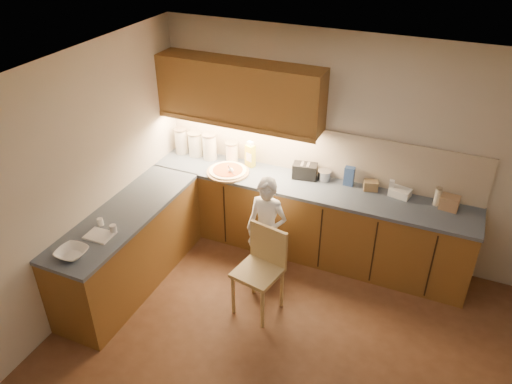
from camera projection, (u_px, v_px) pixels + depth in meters
room at (289, 214)px, 3.82m from camera, size 4.54×4.50×2.62m
l_counter at (248, 228)px, 5.74m from camera, size 3.77×2.62×0.92m
backsplash at (317, 152)px, 5.74m from camera, size 3.75×0.02×0.58m
upper_cabinets at (239, 92)px, 5.59m from camera, size 1.95×0.36×0.73m
pizza_on_board at (228, 171)px, 5.89m from camera, size 0.51×0.51×0.20m
child at (267, 230)px, 5.41m from camera, size 0.47×0.31×1.26m
wooden_chair at (262, 265)px, 5.05m from camera, size 0.50×0.50×0.95m
mixing_bowl at (72, 253)px, 4.56m from camera, size 0.28×0.28×0.07m
canister_a at (181, 141)px, 6.27m from camera, size 0.17×0.17×0.33m
canister_b at (195, 144)px, 6.21m from camera, size 0.18×0.18×0.31m
canister_c at (210, 146)px, 6.13m from camera, size 0.18×0.18×0.33m
canister_d at (232, 152)px, 6.09m from camera, size 0.16×0.16×0.25m
oil_jug at (250, 155)px, 5.97m from camera, size 0.13×0.11×0.33m
toaster at (305, 171)px, 5.76m from camera, size 0.30×0.20×0.18m
steel_pot at (324, 175)px, 5.73m from camera, size 0.16×0.16×0.12m
blue_box at (349, 176)px, 5.61m from camera, size 0.11×0.08×0.22m
card_box_a at (371, 185)px, 5.55m from camera, size 0.18×0.15×0.11m
white_bottle at (391, 187)px, 5.47m from camera, size 0.06×0.06×0.16m
flat_pack at (400, 192)px, 5.44m from camera, size 0.25×0.20×0.09m
tall_jar at (437, 196)px, 5.26m from camera, size 0.07×0.07×0.21m
card_box_b at (450, 203)px, 5.21m from camera, size 0.20×0.16×0.15m
dough_cloth at (99, 236)px, 4.83m from camera, size 0.26×0.21×0.02m
spice_jar_a at (100, 222)px, 4.97m from camera, size 0.06×0.06×0.08m
spice_jar_b at (113, 229)px, 4.86m from camera, size 0.08×0.08×0.09m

